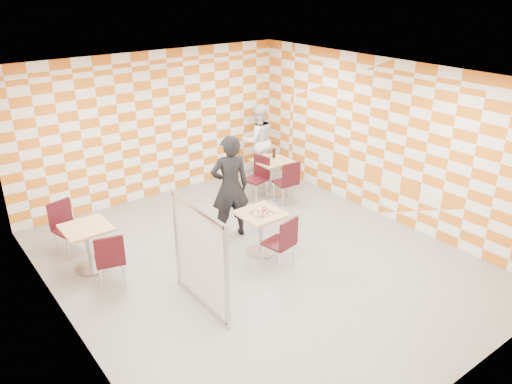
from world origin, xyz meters
The scene contains 15 objects.
room_shell centered at (0.00, 0.54, 1.50)m, with size 7.00×7.00×7.00m.
main_table centered at (0.20, 0.20, 0.51)m, with size 0.70×0.70×0.75m.
second_table centered at (1.94, 2.07, 0.51)m, with size 0.70×0.70×0.75m.
empty_table centered at (-2.27, 1.46, 0.51)m, with size 0.70×0.70×0.75m.
chair_main_front centered at (0.15, -0.44, 0.54)m, with size 0.49×0.50×0.92m.
chair_second_front centered at (1.84, 1.41, 0.54)m, with size 0.46×0.47×0.92m.
chair_second_side centered at (1.54, 2.01, 0.54)m, with size 0.51×0.50×0.92m.
chair_empty_near centered at (-2.21, 0.70, 0.54)m, with size 0.52×0.52×0.92m.
chair_empty_far centered at (-2.38, 2.19, 0.54)m, with size 0.52×0.53×0.92m.
partition centered at (-1.37, -0.46, 0.79)m, with size 0.08×1.38×1.55m.
man_dark centered at (0.17, 1.04, 0.94)m, with size 0.68×0.45×1.88m, color black.
man_white centered at (2.32, 3.05, 0.86)m, with size 0.83×0.65×1.71m, color white.
pizza_on_foil centered at (0.20, 0.19, 0.77)m, with size 0.40×0.40×0.04m.
sport_bottle centered at (1.79, 2.16, 0.84)m, with size 0.06×0.06×0.20m.
soda_bottle centered at (2.07, 2.16, 0.85)m, with size 0.07×0.07×0.23m.
Camera 1 is at (-4.33, -5.62, 4.35)m, focal length 35.00 mm.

